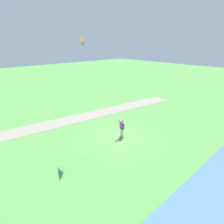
{
  "coord_description": "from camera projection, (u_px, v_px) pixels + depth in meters",
  "views": [
    {
      "loc": [
        -11.2,
        11.05,
        8.39
      ],
      "look_at": [
        -0.11,
        0.86,
        2.78
      ],
      "focal_mm": 30.63,
      "sensor_mm": 36.0,
      "label": 1
    }
  ],
  "objects": [
    {
      "name": "walkway_path",
      "position": [
        62.0,
        122.0,
        21.07
      ],
      "size": [
        6.63,
        32.03,
        0.02
      ],
      "primitive_type": "cube",
      "rotation": [
        0.0,
        0.0,
        -0.13
      ],
      "color": "gray",
      "rests_on": "ground"
    },
    {
      "name": "flying_kite",
      "position": [
        86.0,
        42.0,
        12.8
      ],
      "size": [
        1.23,
        3.45,
        7.01
      ],
      "color": "orange"
    },
    {
      "name": "ground_plane",
      "position": [
        118.0,
        138.0,
        17.66
      ],
      "size": [
        120.0,
        120.0,
        0.0
      ],
      "primitive_type": "plane",
      "color": "#569947"
    },
    {
      "name": "person_kite_flyer",
      "position": [
        122.0,
        127.0,
        17.3
      ],
      "size": [
        0.52,
        0.62,
        1.83
      ],
      "color": "#232328",
      "rests_on": "ground"
    }
  ]
}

